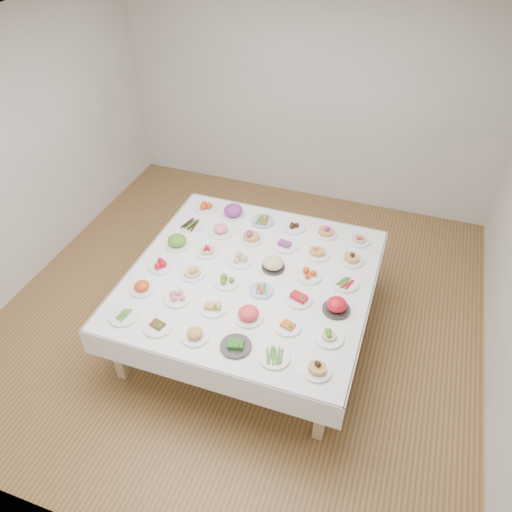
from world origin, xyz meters
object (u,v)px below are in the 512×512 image
(display_table, at_px, (251,281))
(dish_18, at_px, (177,240))
(dish_0, at_px, (124,315))
(dish_35, at_px, (359,238))

(display_table, relative_size, dish_18, 8.23)
(dish_0, bearing_deg, display_table, 45.24)
(display_table, height_order, dish_35, dish_35)
(dish_35, bearing_deg, dish_18, -158.43)
(display_table, relative_size, dish_35, 10.04)
(dish_0, distance_m, dish_18, 1.05)
(display_table, xyz_separation_m, dish_35, (0.87, 0.87, 0.11))
(dish_0, relative_size, dish_18, 0.91)
(dish_35, bearing_deg, display_table, -135.18)
(dish_18, relative_size, dish_35, 1.22)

